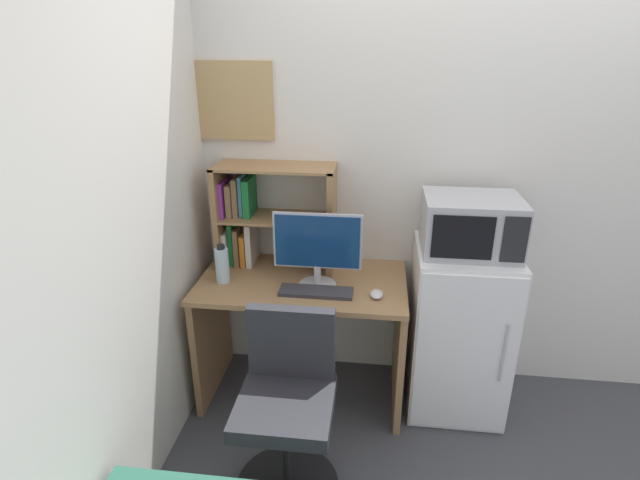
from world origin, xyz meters
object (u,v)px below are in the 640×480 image
wall_corkboard (223,101)px  monitor (317,247)px  computer_mouse (377,294)px  water_bottle (222,265)px  keyboard (316,292)px  mini_fridge (458,329)px  hutch_bookshelf (260,215)px  desk_chair (288,416)px  microwave (471,224)px

wall_corkboard → monitor: bearing=-33.5°
computer_mouse → water_bottle: 0.83m
keyboard → mini_fridge: (0.76, 0.19, -0.28)m
monitor → wall_corkboard: 0.95m
hutch_bookshelf → wall_corkboard: bearing=150.7°
keyboard → desk_chair: size_ratio=0.44×
monitor → computer_mouse: size_ratio=4.90×
hutch_bookshelf → mini_fridge: 1.27m
computer_mouse → water_bottle: bearing=174.7°
microwave → keyboard: bearing=-166.1°
keyboard → monitor: bearing=91.8°
computer_mouse → desk_chair: (-0.37, -0.50, -0.37)m
desk_chair → keyboard: bearing=82.8°
water_bottle → mini_fridge: bearing=4.9°
water_bottle → mini_fridge: size_ratio=0.22×
mini_fridge → wall_corkboard: bearing=168.7°
keyboard → microwave: bearing=13.9°
hutch_bookshelf → wall_corkboard: 0.65m
monitor → desk_chair: size_ratio=0.53×
computer_mouse → microwave: microwave is taller
hutch_bookshelf → monitor: 0.45m
water_bottle → microwave: 1.30m
monitor → keyboard: size_ratio=1.21×
keyboard → wall_corkboard: size_ratio=0.68×
monitor → mini_fridge: 0.92m
water_bottle → microwave: bearing=5.1°
monitor → microwave: bearing=8.3°
water_bottle → desk_chair: 0.86m
wall_corkboard → keyboard: bearing=-38.6°
hutch_bookshelf → desk_chair: (0.30, -0.84, -0.65)m
microwave → desk_chair: bearing=-140.0°
keyboard → desk_chair: (-0.06, -0.50, -0.36)m
keyboard → microwave: 0.85m
hutch_bookshelf → monitor: size_ratio=1.44×
hutch_bookshelf → keyboard: hutch_bookshelf is taller
computer_mouse → desk_chair: 0.72m
mini_fridge → desk_chair: mini_fridge is taller
microwave → wall_corkboard: size_ratio=0.86×
keyboard → wall_corkboard: bearing=141.4°
computer_mouse → mini_fridge: mini_fridge is taller
microwave → desk_chair: size_ratio=0.55×
hutch_bookshelf → mini_fridge: (1.12, -0.15, -0.57)m
hutch_bookshelf → desk_chair: bearing=-70.5°
hutch_bookshelf → monitor: bearing=-35.8°
mini_fridge → microwave: size_ratio=1.99×
mini_fridge → wall_corkboard: wall_corkboard is taller
desk_chair → wall_corkboard: (-0.50, 0.95, 1.25)m
monitor → computer_mouse: (0.31, -0.08, -0.21)m
keyboard → computer_mouse: bearing=-0.1°
microwave → water_bottle: bearing=-174.9°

